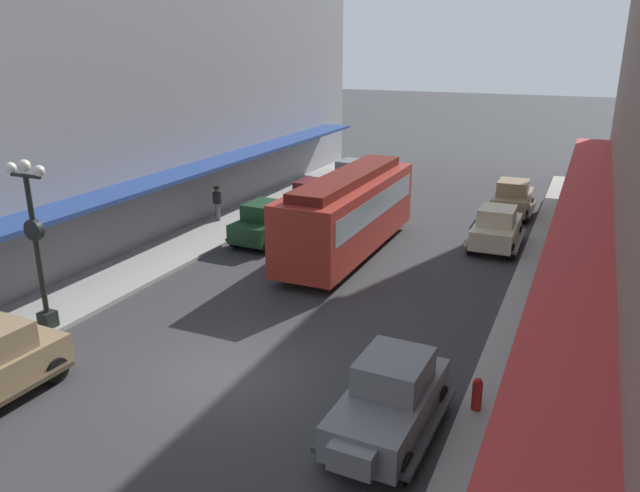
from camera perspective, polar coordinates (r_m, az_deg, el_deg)
ground_plane at (r=16.72m, az=-8.64°, el=-11.88°), size 200.00×200.00×0.00m
sidewalk_left at (r=21.35m, az=-26.00°, el=-6.45°), size 3.00×60.00×0.15m
sidewalk_right at (r=14.61m, az=18.32°, el=-17.31°), size 3.00×60.00×0.15m
parked_car_0 at (r=13.96m, az=6.57°, el=-13.90°), size 2.25×4.30×1.84m
parked_car_1 at (r=31.12m, az=-0.55°, el=4.63°), size 2.21×4.29×1.84m
parked_car_2 at (r=26.87m, az=-4.95°, el=2.32°), size 2.29×4.31×1.84m
parked_car_3 at (r=36.54m, az=3.13°, el=6.69°), size 2.29×4.31×1.84m
parked_car_4 at (r=32.58m, az=17.61°, el=4.39°), size 2.16×4.27×1.84m
parked_car_6 at (r=27.06m, az=16.23°, el=1.75°), size 2.18×4.28×1.84m
streetcar at (r=24.93m, az=2.71°, el=3.37°), size 2.54×9.60×3.46m
lamp_post_with_clock at (r=19.55m, az=-25.12°, el=0.64°), size 1.42×0.44×5.16m
fire_hydrant at (r=15.18m, az=14.51°, el=-13.24°), size 0.24×0.24×0.82m
pedestrian_0 at (r=29.99m, az=-9.62°, el=3.97°), size 0.36×0.28×1.67m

